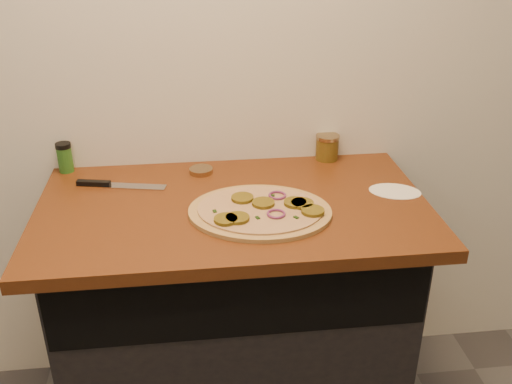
{
  "coord_description": "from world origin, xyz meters",
  "views": [
    {
      "loc": [
        -0.11,
        -0.13,
        1.72
      ],
      "look_at": [
        0.07,
        1.38,
        0.95
      ],
      "focal_mm": 40.0,
      "sensor_mm": 36.0,
      "label": 1
    }
  ],
  "objects": [
    {
      "name": "cabinet",
      "position": [
        0.0,
        1.45,
        0.43
      ],
      "size": [
        1.1,
        0.6,
        0.86
      ],
      "primitive_type": "cube",
      "color": "black",
      "rests_on": "ground"
    },
    {
      "name": "countertop",
      "position": [
        0.0,
        1.42,
        0.88
      ],
      "size": [
        1.2,
        0.7,
        0.04
      ],
      "primitive_type": "cube",
      "color": "#622F12",
      "rests_on": "cabinet"
    },
    {
      "name": "pizza",
      "position": [
        0.08,
        1.34,
        0.91
      ],
      "size": [
        0.48,
        0.48,
        0.03
      ],
      "color": "tan",
      "rests_on": "countertop"
    },
    {
      "name": "chefs_knife",
      "position": [
        -0.38,
        1.58,
        0.91
      ],
      "size": [
        0.29,
        0.09,
        0.02
      ],
      "color": "#B7BAC1",
      "rests_on": "countertop"
    },
    {
      "name": "mason_jar_lid",
      "position": [
        -0.09,
        1.65,
        0.91
      ],
      "size": [
        0.08,
        0.08,
        0.02
      ],
      "primitive_type": "cylinder",
      "rotation": [
        0.0,
        0.0,
        -0.03
      ],
      "color": "#988058",
      "rests_on": "countertop"
    },
    {
      "name": "salsa_jar",
      "position": [
        0.36,
        1.72,
        0.95
      ],
      "size": [
        0.08,
        0.08,
        0.09
      ],
      "color": "maroon",
      "rests_on": "countertop"
    },
    {
      "name": "spice_shaker",
      "position": [
        -0.55,
        1.72,
        0.95
      ],
      "size": [
        0.05,
        0.05,
        0.1
      ],
      "color": "#2C6620",
      "rests_on": "countertop"
    },
    {
      "name": "flour_spill",
      "position": [
        0.52,
        1.44,
        0.9
      ],
      "size": [
        0.21,
        0.21,
        0.0
      ],
      "primitive_type": "cylinder",
      "rotation": [
        0.0,
        0.0,
        -0.32
      ],
      "color": "white",
      "rests_on": "countertop"
    }
  ]
}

